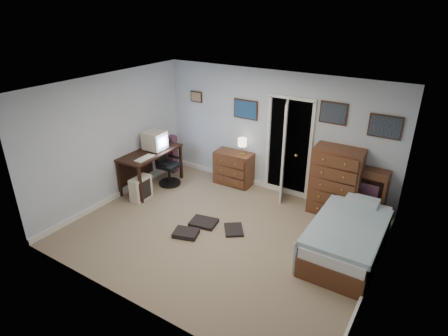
# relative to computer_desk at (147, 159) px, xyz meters

# --- Properties ---
(floor) EXTENTS (5.00, 4.00, 0.02)m
(floor) POSITION_rel_computer_desk_xyz_m (2.30, -0.70, -0.64)
(floor) COLOR gray
(floor) RESTS_ON ground
(computer_desk) EXTENTS (0.70, 1.43, 0.81)m
(computer_desk) POSITION_rel_computer_desk_xyz_m (0.00, 0.00, 0.00)
(computer_desk) COLOR black
(computer_desk) RESTS_ON floor
(crt_monitor) EXTENTS (0.44, 0.40, 0.39)m
(crt_monitor) POSITION_rel_computer_desk_xyz_m (0.12, 0.15, 0.39)
(crt_monitor) COLOR beige
(crt_monitor) RESTS_ON computer_desk
(keyboard) EXTENTS (0.18, 0.44, 0.03)m
(keyboard) POSITION_rel_computer_desk_xyz_m (0.28, -0.35, 0.20)
(keyboard) COLOR beige
(keyboard) RESTS_ON computer_desk
(pc_tower) EXTENTS (0.24, 0.46, 0.49)m
(pc_tower) POSITION_rel_computer_desk_xyz_m (0.30, -0.55, -0.38)
(pc_tower) COLOR beige
(pc_tower) RESTS_ON floor
(office_chair) EXTENTS (0.50, 0.50, 0.97)m
(office_chair) POSITION_rel_computer_desk_xyz_m (0.28, 0.29, -0.25)
(office_chair) COLOR black
(office_chair) RESTS_ON floor
(media_stack) EXTENTS (0.18, 0.18, 0.88)m
(media_stack) POSITION_rel_computer_desk_xyz_m (-0.02, 0.85, -0.19)
(media_stack) COLOR maroon
(media_stack) RESTS_ON floor
(low_dresser) EXTENTS (0.84, 0.45, 0.73)m
(low_dresser) POSITION_rel_computer_desk_xyz_m (1.50, 1.07, -0.26)
(low_dresser) COLOR brown
(low_dresser) RESTS_ON floor
(table_lamp) EXTENTS (0.19, 0.19, 0.36)m
(table_lamp) POSITION_rel_computer_desk_xyz_m (1.70, 1.07, 0.37)
(table_lamp) COLOR gold
(table_lamp) RESTS_ON low_dresser
(doorway) EXTENTS (0.96, 1.12, 2.05)m
(doorway) POSITION_rel_computer_desk_xyz_m (2.64, 1.57, 0.38)
(doorway) COLOR black
(doorway) RESTS_ON floor
(tall_dresser) EXTENTS (0.90, 0.56, 1.29)m
(tall_dresser) POSITION_rel_computer_desk_xyz_m (3.71, 1.05, 0.02)
(tall_dresser) COLOR brown
(tall_dresser) RESTS_ON floor
(headboard_bookcase) EXTENTS (1.11, 0.34, 0.99)m
(headboard_bookcase) POSITION_rel_computer_desk_xyz_m (4.04, 1.16, -0.10)
(headboard_bookcase) COLOR brown
(headboard_bookcase) RESTS_ON floor
(bed) EXTENTS (1.06, 1.95, 0.63)m
(bed) POSITION_rel_computer_desk_xyz_m (4.28, -0.09, -0.33)
(bed) COLOR brown
(bed) RESTS_ON floor
(wall_posters) EXTENTS (4.38, 0.04, 0.60)m
(wall_posters) POSITION_rel_computer_desk_xyz_m (2.87, 1.28, 1.12)
(wall_posters) COLOR #331E11
(wall_posters) RESTS_ON floor
(floor_clutter) EXTENTS (1.12, 1.03, 0.08)m
(floor_clutter) POSITION_rel_computer_desk_xyz_m (1.98, -0.78, -0.59)
(floor_clutter) COLOR black
(floor_clutter) RESTS_ON floor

